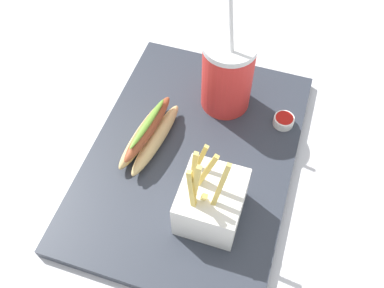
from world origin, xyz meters
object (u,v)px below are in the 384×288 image
Objects in this scene: soda_cup at (227,75)px; ketchup_cup_1 at (284,120)px; fries_basket at (211,201)px; hot_dog_1 at (150,133)px.

soda_cup is 0.13m from ketchup_cup_1.
soda_cup is 0.23m from fries_basket.
ketchup_cup_1 is at bearing 80.88° from soda_cup.
soda_cup reaches higher than fries_basket.
fries_basket is (0.23, 0.04, -0.03)m from soda_cup.
fries_basket reaches higher than ketchup_cup_1.
soda_cup reaches higher than ketchup_cup_1.
soda_cup is at bearing 141.75° from hot_dog_1.
fries_basket is at bearing 9.55° from soda_cup.
fries_basket is 0.17m from hot_dog_1.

